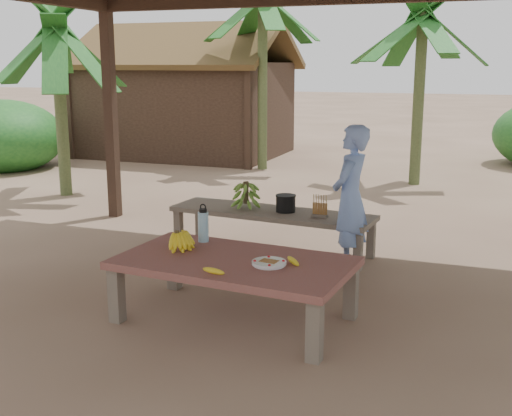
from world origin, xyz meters
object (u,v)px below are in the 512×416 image
(ripe_banana_bunch, at_px, (177,239))
(bench, at_px, (272,216))
(cooking_pot, at_px, (286,204))
(work_table, at_px, (234,267))
(water_flask, at_px, (203,226))
(plate, at_px, (269,263))
(woman, at_px, (350,198))

(ripe_banana_bunch, bearing_deg, bench, 83.09)
(ripe_banana_bunch, height_order, cooking_pot, ripe_banana_bunch)
(work_table, xyz_separation_m, water_flask, (-0.44, 0.39, 0.20))
(cooking_pot, bearing_deg, plate, -76.03)
(plate, bearing_deg, ripe_banana_bunch, 169.03)
(water_flask, bearing_deg, ripe_banana_bunch, -112.16)
(ripe_banana_bunch, bearing_deg, water_flask, 67.84)
(bench, bearing_deg, ripe_banana_bunch, -91.34)
(bench, relative_size, plate, 8.54)
(woman, bearing_deg, ripe_banana_bunch, -27.43)
(ripe_banana_bunch, height_order, water_flask, water_flask)
(bench, relative_size, water_flask, 6.83)
(plate, height_order, cooking_pot, cooking_pot)
(water_flask, bearing_deg, woman, 50.53)
(work_table, bearing_deg, woman, 75.57)
(work_table, relative_size, cooking_pot, 9.17)
(plate, bearing_deg, work_table, 170.43)
(work_table, distance_m, ripe_banana_bunch, 0.58)
(plate, xyz_separation_m, water_flask, (-0.74, 0.44, 0.12))
(water_flask, distance_m, woman, 1.58)
(bench, distance_m, woman, 1.00)
(work_table, height_order, cooking_pot, cooking_pot)
(water_flask, distance_m, cooking_pot, 1.54)
(ripe_banana_bunch, xyz_separation_m, plate, (0.85, -0.17, -0.07))
(bench, height_order, plate, plate)
(work_table, xyz_separation_m, plate, (0.30, -0.05, 0.08))
(work_table, height_order, bench, work_table)
(plate, height_order, water_flask, water_flask)
(bench, bearing_deg, cooking_pot, 9.22)
(cooking_pot, bearing_deg, woman, -21.59)
(work_table, distance_m, water_flask, 0.62)
(bench, xyz_separation_m, plate, (0.64, -1.94, 0.12))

